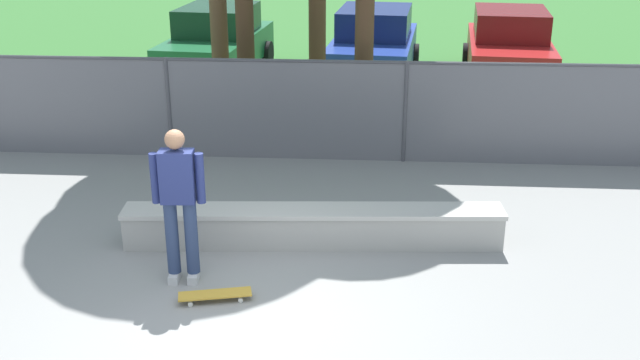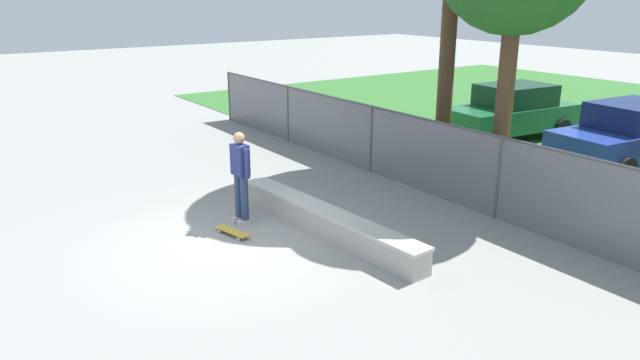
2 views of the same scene
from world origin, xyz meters
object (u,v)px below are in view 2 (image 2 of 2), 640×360
(car_blue, at_px, (629,135))
(skateboarder, at_px, (240,174))
(car_green, at_px, (511,112))
(concrete_ledge, at_px, (327,222))
(skateboard, at_px, (232,231))

(car_blue, bearing_deg, skateboarder, -102.14)
(car_blue, bearing_deg, car_green, 178.80)
(skateboarder, relative_size, car_green, 0.42)
(skateboarder, bearing_deg, concrete_ledge, 35.83)
(concrete_ledge, distance_m, car_blue, 9.02)
(skateboard, relative_size, car_green, 0.19)
(skateboarder, distance_m, car_blue, 10.23)
(concrete_ledge, xyz_separation_m, car_blue, (0.73, 8.97, 0.59))
(skateboard, distance_m, car_green, 10.74)
(skateboard, height_order, car_green, car_green)
(skateboard, distance_m, car_blue, 10.61)
(skateboard, height_order, car_blue, car_blue)
(concrete_ledge, height_order, skateboarder, skateboarder)
(concrete_ledge, height_order, skateboard, concrete_ledge)
(concrete_ledge, height_order, car_green, car_green)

